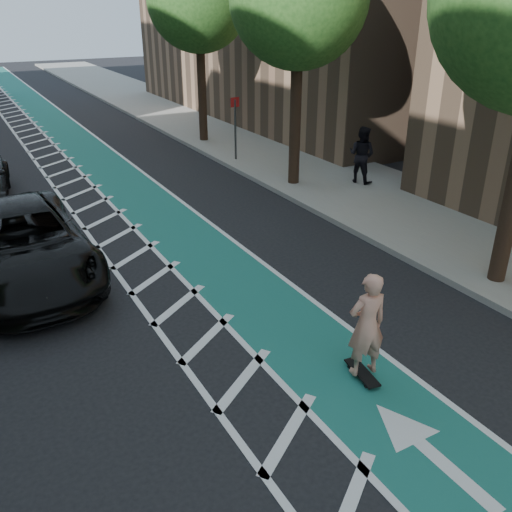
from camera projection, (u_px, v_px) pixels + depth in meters
ground at (156, 410)px, 8.21m from camera, size 120.00×120.00×0.00m
bike_lane at (138, 195)px, 17.45m from camera, size 2.00×90.00×0.01m
buffer_strip at (91, 203)px, 16.78m from camera, size 1.40×90.00×0.01m
sidewalk_right at (305, 167)px, 20.31m from camera, size 5.00×90.00×0.15m
curb_right at (248, 176)px, 19.22m from camera, size 0.12×90.00×0.16m
tree_r_d at (195, 0)px, 21.94m from camera, size 4.20×4.20×7.90m
sign_post at (235, 128)px, 20.51m from camera, size 0.35×0.08×2.47m
skateboard at (362, 373)px, 8.91m from camera, size 0.36×0.84×0.11m
skateboarder at (367, 325)px, 8.53m from camera, size 0.72×0.53×1.80m
suv_near at (21, 244)px, 11.90m from camera, size 2.83×5.91×1.63m
pedestrian at (362, 155)px, 17.90m from camera, size 1.00×1.11×1.87m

